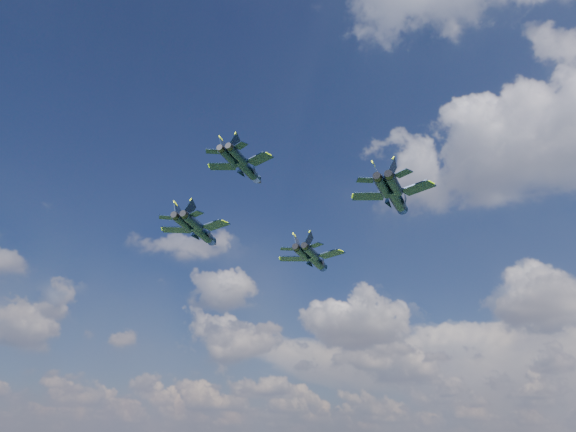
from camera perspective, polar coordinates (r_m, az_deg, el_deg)
The scene contains 4 objects.
jet_lead at distance 116.65m, azimuth 2.86°, elevation -4.51°, with size 13.46×18.22×4.29m.
jet_left at distance 103.56m, azimuth -8.75°, elevation -1.65°, with size 12.29×16.98×4.02m.
jet_right at distance 97.60m, azimuth 10.96°, elevation 1.76°, with size 13.74×18.47×4.35m.
jet_slot at distance 86.00m, azimuth -4.19°, elevation 4.82°, with size 10.19×13.75×3.24m.
Camera 1 is at (54.13, -67.16, 23.56)m, focal length 35.00 mm.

